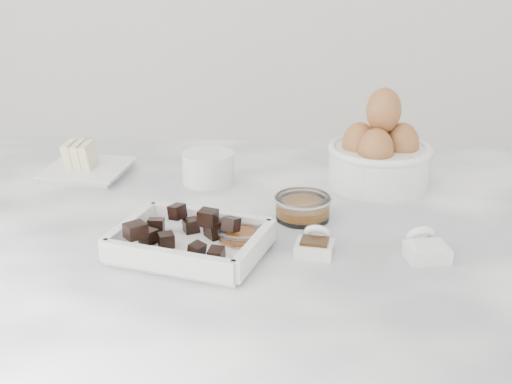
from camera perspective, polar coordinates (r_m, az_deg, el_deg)
marble_slab at (r=0.99m, az=-1.29°, el=-3.83°), size 1.20×0.80×0.04m
chocolate_dish at (r=0.90m, az=-5.30°, el=-3.71°), size 0.22×0.19×0.05m
butter_plate at (r=1.21m, az=-13.44°, el=2.15°), size 0.14×0.14×0.05m
sugar_ramekin at (r=1.14m, az=-3.86°, el=2.07°), size 0.08×0.08×0.05m
egg_bowl at (r=1.13m, az=9.86°, el=2.97°), size 0.16×0.16×0.16m
honey_bowl at (r=1.00m, az=3.76°, el=-1.20°), size 0.08×0.08×0.04m
zest_bowl at (r=0.92m, az=-1.11°, el=-3.59°), size 0.07×0.07×0.03m
vanilla_spoon at (r=0.91m, az=4.76°, el=-4.19°), size 0.05×0.06×0.04m
salt_spoon at (r=0.92m, az=13.41°, el=-4.35°), size 0.06×0.07×0.04m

